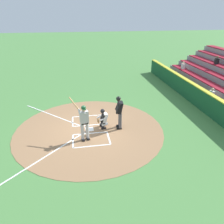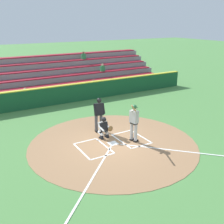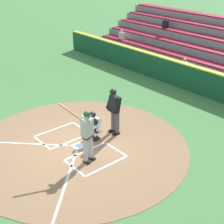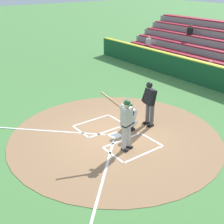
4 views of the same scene
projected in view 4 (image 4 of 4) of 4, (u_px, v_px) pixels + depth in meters
The scene contains 7 objects.
ground_plane at pixel (115, 136), 11.37m from camera, with size 120.00×120.00×0.00m, color #4C8442.
dirt_circle at pixel (115, 136), 11.37m from camera, with size 8.00×8.00×0.01m, color #99704C.
home_plate_and_chalk at pixel (96, 142), 10.89m from camera, with size 7.93×4.91×0.01m.
batter at pixel (126, 121), 10.04m from camera, with size 0.83×0.90×2.13m.
catcher at pixel (130, 116), 11.60m from camera, with size 0.61×0.61×1.13m.
plate_umpire at pixel (150, 101), 11.74m from camera, with size 0.61×0.45×1.86m.
baseball at pixel (120, 126), 12.07m from camera, with size 0.07×0.07×0.07m, color white.
Camera 4 is at (-7.91, 6.10, 5.51)m, focal length 47.73 mm.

